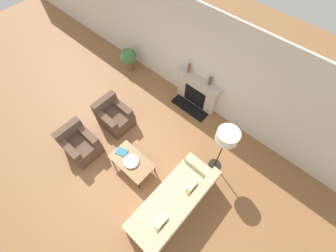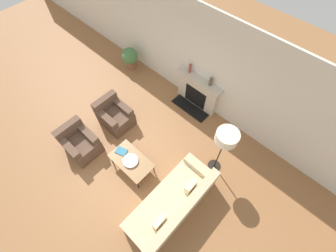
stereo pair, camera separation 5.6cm
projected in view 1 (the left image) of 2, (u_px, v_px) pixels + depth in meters
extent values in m
plane|color=#99663D|center=(125.00, 164.00, 5.78)|extent=(18.00, 18.00, 0.00)
cube|color=silver|center=(201.00, 62.00, 5.71)|extent=(18.00, 0.06, 2.90)
cube|color=beige|center=(197.00, 92.00, 6.43)|extent=(1.29, 0.20, 0.99)
cube|color=black|center=(195.00, 96.00, 6.51)|extent=(0.71, 0.04, 0.64)
cube|color=black|center=(190.00, 108.00, 6.73)|extent=(1.17, 0.40, 0.02)
cube|color=beige|center=(198.00, 79.00, 5.98)|extent=(1.41, 0.28, 0.05)
cube|color=#CCB78E|center=(172.00, 203.00, 5.07)|extent=(0.89, 2.20, 0.40)
cube|color=#CCB78E|center=(186.00, 210.00, 4.62)|extent=(0.20, 2.20, 0.36)
cube|color=#CCB78E|center=(201.00, 167.00, 5.23)|extent=(0.82, 0.22, 0.15)
cube|color=#CCB78E|center=(140.00, 238.00, 4.44)|extent=(0.82, 0.22, 0.15)
cube|color=beige|center=(192.00, 186.00, 4.93)|extent=(0.12, 0.32, 0.28)
cube|color=beige|center=(162.00, 222.00, 4.53)|extent=(0.12, 0.32, 0.28)
cube|color=brown|center=(82.00, 147.00, 5.79)|extent=(0.84, 0.73, 0.45)
cube|color=brown|center=(68.00, 131.00, 5.56)|extent=(0.18, 0.73, 0.38)
cube|color=brown|center=(69.00, 149.00, 5.42)|extent=(0.76, 0.18, 0.17)
cube|color=brown|center=(87.00, 134.00, 5.64)|extent=(0.76, 0.18, 0.17)
cube|color=brown|center=(116.00, 119.00, 6.25)|extent=(0.84, 0.73, 0.45)
cube|color=brown|center=(105.00, 104.00, 6.02)|extent=(0.18, 0.73, 0.38)
cube|color=brown|center=(106.00, 119.00, 5.88)|extent=(0.76, 0.18, 0.17)
cube|color=brown|center=(121.00, 107.00, 6.09)|extent=(0.76, 0.18, 0.17)
cube|color=olive|center=(132.00, 161.00, 5.38)|extent=(1.06, 0.61, 0.03)
cylinder|color=black|center=(112.00, 160.00, 5.63)|extent=(0.03, 0.03, 0.39)
cylinder|color=black|center=(139.00, 186.00, 5.28)|extent=(0.03, 0.03, 0.39)
cylinder|color=black|center=(127.00, 146.00, 5.84)|extent=(0.03, 0.03, 0.39)
cylinder|color=black|center=(155.00, 170.00, 5.49)|extent=(0.03, 0.03, 0.39)
cylinder|color=silver|center=(131.00, 162.00, 5.36)|extent=(0.13, 0.13, 0.01)
cylinder|color=silver|center=(131.00, 161.00, 5.33)|extent=(0.37, 0.37, 0.04)
cube|color=teal|center=(122.00, 152.00, 5.49)|extent=(0.32, 0.27, 0.02)
cylinder|color=black|center=(215.00, 165.00, 5.75)|extent=(0.32, 0.32, 0.03)
cylinder|color=black|center=(220.00, 153.00, 5.15)|extent=(0.03, 0.03, 1.39)
cylinder|color=silver|center=(228.00, 136.00, 4.48)|extent=(0.48, 0.48, 0.25)
cylinder|color=brown|center=(189.00, 68.00, 5.99)|extent=(0.08, 0.08, 0.25)
cylinder|color=brown|center=(210.00, 81.00, 5.76)|extent=(0.09, 0.09, 0.23)
cylinder|color=brown|center=(130.00, 65.00, 7.52)|extent=(0.27, 0.27, 0.27)
sphere|color=#477A47|center=(128.00, 56.00, 7.20)|extent=(0.53, 0.53, 0.53)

